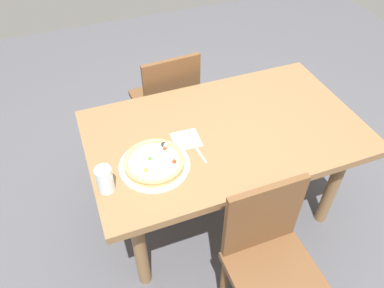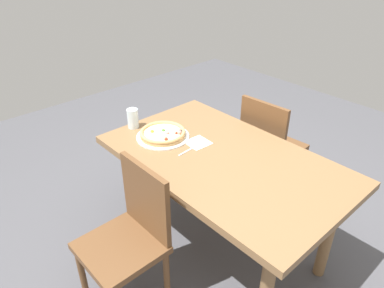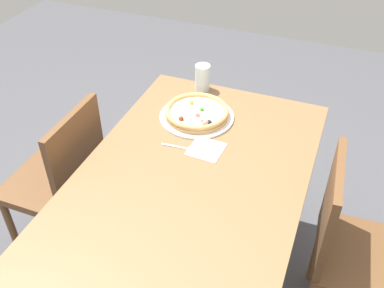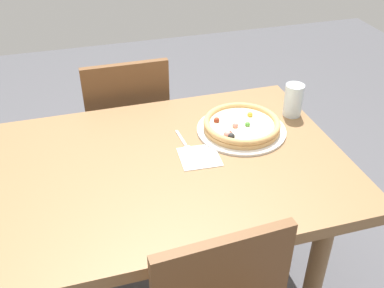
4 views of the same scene
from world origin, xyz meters
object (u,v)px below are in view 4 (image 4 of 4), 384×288
at_px(chair_near, 127,128).
at_px(fork, 185,144).
at_px(pizza, 241,125).
at_px(plate, 241,130).
at_px(napkin, 200,158).
at_px(drinking_glass, 293,100).
at_px(dining_table, 138,188).

distance_m(chair_near, fork, 0.63).
distance_m(pizza, fork, 0.24).
relative_size(plate, napkin, 2.47).
distance_m(plate, drinking_glass, 0.26).
relative_size(fork, drinking_glass, 1.23).
bearing_deg(drinking_glass, napkin, 22.47).
bearing_deg(chair_near, fork, -75.76).
bearing_deg(napkin, dining_table, -1.11).
bearing_deg(drinking_glass, dining_table, 15.05).
bearing_deg(drinking_glass, fork, 10.40).
height_order(dining_table, drinking_glass, drinking_glass).
bearing_deg(dining_table, pizza, -164.56).
bearing_deg(chair_near, pizza, -54.97).
relative_size(chair_near, plate, 2.53).
distance_m(fork, drinking_glass, 0.49).
xyz_separation_m(chair_near, drinking_glass, (-0.63, 0.47, 0.31)).
relative_size(plate, pizza, 1.16).
distance_m(dining_table, pizza, 0.47).
distance_m(plate, fork, 0.24).
xyz_separation_m(dining_table, chair_near, (-0.06, -0.66, -0.15)).
height_order(fork, napkin, fork).
bearing_deg(pizza, drinking_glass, -165.65).
xyz_separation_m(chair_near, plate, (-0.38, 0.54, 0.25)).
bearing_deg(chair_near, drinking_glass, -37.25).
distance_m(chair_near, pizza, 0.71).
relative_size(drinking_glass, napkin, 0.96).
bearing_deg(plate, drinking_glass, -165.77).
bearing_deg(drinking_glass, chair_near, -37.14).
relative_size(dining_table, pizza, 4.98).
height_order(plate, napkin, plate).
xyz_separation_m(chair_near, fork, (-0.14, 0.56, 0.24)).
height_order(plate, pizza, pizza).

